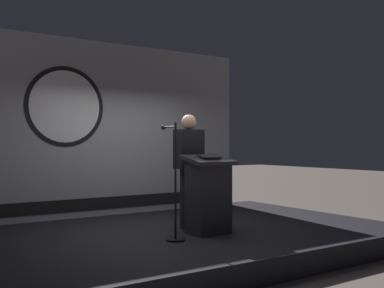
% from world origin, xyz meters
% --- Properties ---
extents(ground_plane, '(40.00, 40.00, 0.00)m').
position_xyz_m(ground_plane, '(0.00, 0.00, 0.00)').
color(ground_plane, '#6B6056').
extents(stage_platform, '(6.40, 4.00, 0.30)m').
position_xyz_m(stage_platform, '(0.00, 0.00, 0.15)').
color(stage_platform, black).
rests_on(stage_platform, ground).
extents(banner_display, '(5.00, 0.12, 2.98)m').
position_xyz_m(banner_display, '(-0.03, 1.85, 1.79)').
color(banner_display, '#9E9EA3').
rests_on(banner_display, stage_platform).
extents(podium, '(0.64, 0.50, 1.09)m').
position_xyz_m(podium, '(0.29, -0.51, 0.83)').
color(podium, '#26262B').
rests_on(podium, stage_platform).
extents(speaker_person, '(0.40, 0.26, 1.66)m').
position_xyz_m(speaker_person, '(0.29, -0.03, 1.15)').
color(speaker_person, black).
rests_on(speaker_person, stage_platform).
extents(microphone_stand, '(0.24, 0.46, 1.50)m').
position_xyz_m(microphone_stand, '(-0.33, -0.62, 0.82)').
color(microphone_stand, black).
rests_on(microphone_stand, stage_platform).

